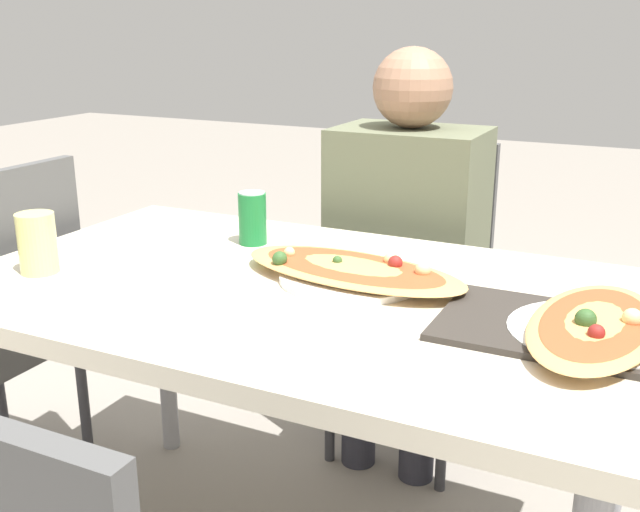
{
  "coord_description": "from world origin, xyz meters",
  "views": [
    {
      "loc": [
        0.67,
        -1.25,
        1.25
      ],
      "look_at": [
        0.05,
        0.02,
        0.8
      ],
      "focal_mm": 42.0,
      "sensor_mm": 36.0,
      "label": 1
    }
  ],
  "objects_px": {
    "chair_far_seated": "(417,283)",
    "pizza_second": "(595,328)",
    "drink_glass": "(37,243)",
    "person_seated": "(406,229)",
    "pizza_main": "(352,271)",
    "soda_can": "(252,218)",
    "dining_table": "(294,316)"
  },
  "relations": [
    {
      "from": "pizza_main",
      "to": "drink_glass",
      "type": "xyz_separation_m",
      "value": [
        -0.61,
        -0.24,
        0.04
      ]
    },
    {
      "from": "soda_can",
      "to": "pizza_second",
      "type": "distance_m",
      "value": 0.83
    },
    {
      "from": "drink_glass",
      "to": "pizza_second",
      "type": "bearing_deg",
      "value": 7.73
    },
    {
      "from": "pizza_second",
      "to": "drink_glass",
      "type": "bearing_deg",
      "value": -172.27
    },
    {
      "from": "person_seated",
      "to": "soda_can",
      "type": "relative_size",
      "value": 9.51
    },
    {
      "from": "dining_table",
      "to": "pizza_main",
      "type": "height_order",
      "value": "pizza_main"
    },
    {
      "from": "chair_far_seated",
      "to": "drink_glass",
      "type": "height_order",
      "value": "chair_far_seated"
    },
    {
      "from": "soda_can",
      "to": "pizza_second",
      "type": "xyz_separation_m",
      "value": [
        0.8,
        -0.23,
        -0.04
      ]
    },
    {
      "from": "chair_far_seated",
      "to": "soda_can",
      "type": "relative_size",
      "value": 7.34
    },
    {
      "from": "person_seated",
      "to": "drink_glass",
      "type": "distance_m",
      "value": 0.97
    },
    {
      "from": "dining_table",
      "to": "pizza_main",
      "type": "bearing_deg",
      "value": 37.8
    },
    {
      "from": "chair_far_seated",
      "to": "pizza_main",
      "type": "relative_size",
      "value": 1.76
    },
    {
      "from": "person_seated",
      "to": "dining_table",
      "type": "bearing_deg",
      "value": 88.88
    },
    {
      "from": "soda_can",
      "to": "pizza_main",
      "type": "bearing_deg",
      "value": -23.58
    },
    {
      "from": "pizza_main",
      "to": "drink_glass",
      "type": "distance_m",
      "value": 0.66
    },
    {
      "from": "person_seated",
      "to": "pizza_second",
      "type": "distance_m",
      "value": 0.87
    },
    {
      "from": "soda_can",
      "to": "drink_glass",
      "type": "bearing_deg",
      "value": -127.63
    },
    {
      "from": "chair_far_seated",
      "to": "pizza_main",
      "type": "bearing_deg",
      "value": 97.02
    },
    {
      "from": "drink_glass",
      "to": "soda_can",
      "type": "bearing_deg",
      "value": 52.37
    },
    {
      "from": "person_seated",
      "to": "drink_glass",
      "type": "bearing_deg",
      "value": 56.66
    },
    {
      "from": "pizza_main",
      "to": "drink_glass",
      "type": "relative_size",
      "value": 4.09
    },
    {
      "from": "dining_table",
      "to": "soda_can",
      "type": "height_order",
      "value": "soda_can"
    },
    {
      "from": "chair_far_seated",
      "to": "pizza_second",
      "type": "bearing_deg",
      "value": 126.12
    },
    {
      "from": "chair_far_seated",
      "to": "person_seated",
      "type": "relative_size",
      "value": 0.77
    },
    {
      "from": "person_seated",
      "to": "pizza_main",
      "type": "relative_size",
      "value": 2.27
    },
    {
      "from": "soda_can",
      "to": "person_seated",
      "type": "bearing_deg",
      "value": 60.93
    },
    {
      "from": "soda_can",
      "to": "drink_glass",
      "type": "relative_size",
      "value": 0.98
    },
    {
      "from": "dining_table",
      "to": "chair_far_seated",
      "type": "relative_size",
      "value": 1.49
    },
    {
      "from": "chair_far_seated",
      "to": "pizza_second",
      "type": "height_order",
      "value": "chair_far_seated"
    },
    {
      "from": "dining_table",
      "to": "chair_far_seated",
      "type": "bearing_deg",
      "value": 89.05
    },
    {
      "from": "person_seated",
      "to": "pizza_main",
      "type": "distance_m",
      "value": 0.57
    },
    {
      "from": "pizza_main",
      "to": "soda_can",
      "type": "height_order",
      "value": "soda_can"
    }
  ]
}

